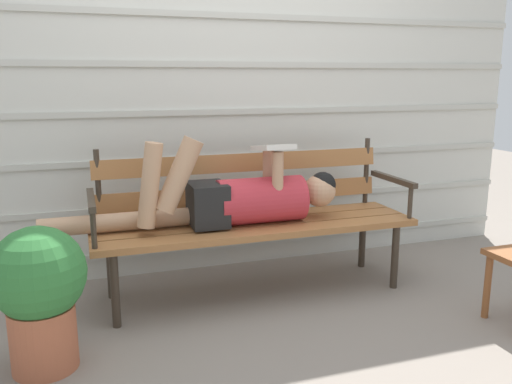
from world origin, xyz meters
The scene contains 5 objects.
ground_plane centered at (0.00, 0.00, 0.00)m, with size 12.00×12.00×0.00m, color gray.
house_siding centered at (0.00, 0.62, 1.17)m, with size 4.22×0.08×2.35m.
park_bench centered at (0.00, 0.15, 0.47)m, with size 1.84×0.51×0.85m.
reclining_person centered at (-0.11, 0.08, 0.58)m, with size 1.66×0.26×0.52m.
potted_plant centered at (-1.13, -0.42, 0.36)m, with size 0.40×0.40×0.64m.
Camera 1 is at (-0.93, -2.69, 1.24)m, focal length 37.07 mm.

